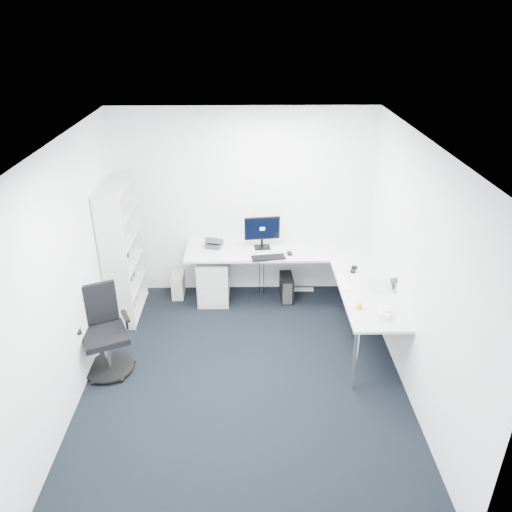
{
  "coord_description": "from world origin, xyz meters",
  "views": [
    {
      "loc": [
        0.05,
        -4.52,
        3.83
      ],
      "look_at": [
        0.15,
        1.05,
        1.05
      ],
      "focal_mm": 35.0,
      "sensor_mm": 36.0,
      "label": 1
    }
  ],
  "objects_px": {
    "bookshelf": "(122,252)",
    "laptop": "(378,278)",
    "task_chair": "(104,334)",
    "l_desk": "(285,287)",
    "monitor": "(262,232)"
  },
  "relations": [
    {
      "from": "laptop",
      "to": "bookshelf",
      "type": "bearing_deg",
      "value": 174.52
    },
    {
      "from": "bookshelf",
      "to": "laptop",
      "type": "bearing_deg",
      "value": -12.91
    },
    {
      "from": "laptop",
      "to": "l_desk",
      "type": "bearing_deg",
      "value": 154.46
    },
    {
      "from": "l_desk",
      "to": "laptop",
      "type": "height_order",
      "value": "laptop"
    },
    {
      "from": "l_desk",
      "to": "bookshelf",
      "type": "distance_m",
      "value": 2.24
    },
    {
      "from": "l_desk",
      "to": "task_chair",
      "type": "height_order",
      "value": "task_chair"
    },
    {
      "from": "task_chair",
      "to": "l_desk",
      "type": "bearing_deg",
      "value": 5.28
    },
    {
      "from": "l_desk",
      "to": "task_chair",
      "type": "xyz_separation_m",
      "value": [
        -2.13,
        -1.24,
        0.13
      ]
    },
    {
      "from": "bookshelf",
      "to": "laptop",
      "type": "xyz_separation_m",
      "value": [
        3.24,
        -0.74,
        -0.02
      ]
    },
    {
      "from": "bookshelf",
      "to": "task_chair",
      "type": "distance_m",
      "value": 1.35
    },
    {
      "from": "monitor",
      "to": "laptop",
      "type": "distance_m",
      "value": 1.76
    },
    {
      "from": "task_chair",
      "to": "laptop",
      "type": "relative_size",
      "value": 3.32
    },
    {
      "from": "task_chair",
      "to": "laptop",
      "type": "height_order",
      "value": "task_chair"
    },
    {
      "from": "l_desk",
      "to": "monitor",
      "type": "height_order",
      "value": "monitor"
    },
    {
      "from": "monitor",
      "to": "l_desk",
      "type": "bearing_deg",
      "value": -60.8
    }
  ]
}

